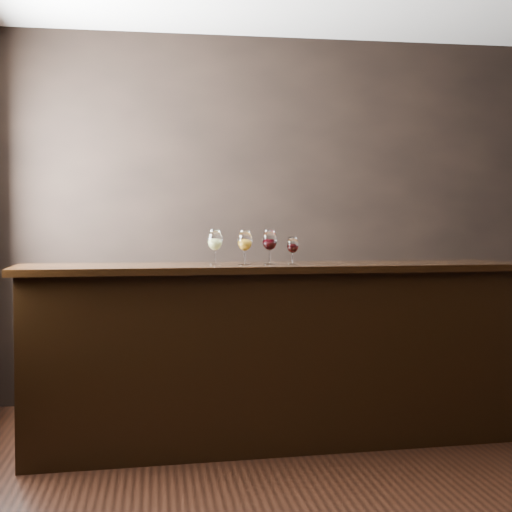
{
  "coord_description": "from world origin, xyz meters",
  "views": [
    {
      "loc": [
        -1.28,
        -3.21,
        1.3
      ],
      "look_at": [
        -0.67,
        1.12,
        1.15
      ],
      "focal_mm": 50.0,
      "sensor_mm": 36.0,
      "label": 1
    }
  ],
  "objects": [
    {
      "name": "ground",
      "position": [
        0.0,
        0.0,
        0.0
      ],
      "size": [
        5.0,
        5.0,
        0.0
      ],
      "primitive_type": "plane",
      "color": "black",
      "rests_on": "ground"
    },
    {
      "name": "room_shell",
      "position": [
        -0.23,
        0.11,
        1.81
      ],
      "size": [
        5.02,
        4.52,
        2.81
      ],
      "color": "black",
      "rests_on": "ground"
    },
    {
      "name": "bar_counter",
      "position": [
        -0.53,
        1.12,
        0.53
      ],
      "size": [
        3.07,
        0.86,
        1.06
      ],
      "primitive_type": "cube",
      "rotation": [
        0.0,
        0.0,
        0.07
      ],
      "color": "black",
      "rests_on": "ground"
    },
    {
      "name": "bar_top",
      "position": [
        -0.53,
        1.12,
        1.08
      ],
      "size": [
        3.18,
        0.93,
        0.04
      ],
      "primitive_type": "cube",
      "rotation": [
        0.0,
        0.0,
        0.07
      ],
      "color": "black",
      "rests_on": "bar_counter"
    },
    {
      "name": "back_bar_shelf",
      "position": [
        0.11,
        2.03,
        0.48
      ],
      "size": [
        2.65,
        0.4,
        0.95
      ],
      "primitive_type": "cube",
      "color": "black",
      "rests_on": "ground"
    },
    {
      "name": "glass_white",
      "position": [
        -0.92,
        1.13,
        1.25
      ],
      "size": [
        0.09,
        0.09,
        0.21
      ],
      "color": "white",
      "rests_on": "bar_top"
    },
    {
      "name": "glass_amber",
      "position": [
        -0.74,
        1.08,
        1.24
      ],
      "size": [
        0.09,
        0.09,
        0.21
      ],
      "color": "white",
      "rests_on": "bar_top"
    },
    {
      "name": "glass_red_a",
      "position": [
        -0.58,
        1.1,
        1.24
      ],
      "size": [
        0.09,
        0.09,
        0.21
      ],
      "color": "white",
      "rests_on": "bar_top"
    },
    {
      "name": "glass_red_b",
      "position": [
        -0.44,
        1.09,
        1.22
      ],
      "size": [
        0.07,
        0.07,
        0.17
      ],
      "color": "white",
      "rests_on": "bar_top"
    }
  ]
}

